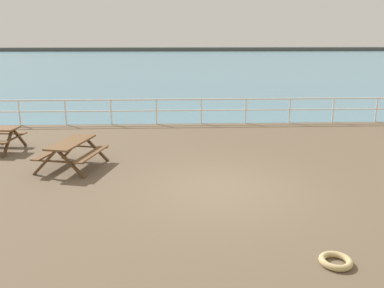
{
  "coord_description": "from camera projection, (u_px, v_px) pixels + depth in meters",
  "views": [
    {
      "loc": [
        -1.15,
        -9.26,
        3.65
      ],
      "look_at": [
        -0.68,
        1.37,
        0.8
      ],
      "focal_mm": 37.76,
      "sensor_mm": 36.0,
      "label": 1
    }
  ],
  "objects": [
    {
      "name": "ground_plane",
      "position": [
        222.0,
        193.0,
        9.96
      ],
      "size": [
        30.0,
        24.0,
        0.2
      ],
      "primitive_type": "cube",
      "color": "brown"
    },
    {
      "name": "picnic_table_near_left",
      "position": [
        71.0,
        148.0,
        11.44
      ],
      "size": [
        1.89,
        2.11,
        0.8
      ],
      "rotation": [
        0.0,
        0.0,
        1.33
      ],
      "color": "brown",
      "rests_on": "ground"
    },
    {
      "name": "distant_shoreline",
      "position": [
        178.0,
        51.0,
        102.33
      ],
      "size": [
        142.0,
        6.0,
        1.8
      ],
      "primitive_type": "cube",
      "color": "#4C4C47",
      "rests_on": "ground"
    },
    {
      "name": "rope_coil",
      "position": [
        336.0,
        261.0,
        6.67
      ],
      "size": [
        0.55,
        0.55,
        0.11
      ],
      "primitive_type": "torus",
      "color": "tan",
      "rests_on": "ground"
    },
    {
      "name": "sea_band",
      "position": [
        181.0,
        61.0,
        60.83
      ],
      "size": [
        142.0,
        90.0,
        0.01
      ],
      "primitive_type": "cube",
      "color": "teal",
      "rests_on": "ground"
    },
    {
      "name": "seaward_railing",
      "position": [
        201.0,
        106.0,
        17.22
      ],
      "size": [
        23.07,
        0.07,
        1.08
      ],
      "color": "white",
      "rests_on": "ground"
    }
  ]
}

